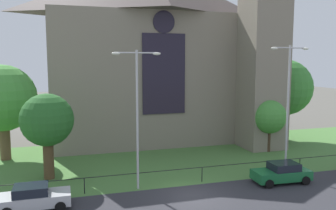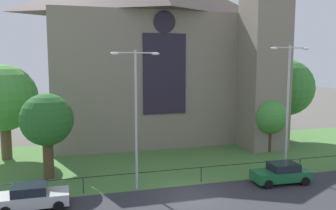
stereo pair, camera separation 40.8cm
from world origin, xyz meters
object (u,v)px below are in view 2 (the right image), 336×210
at_px(tree_right_far, 286,88).
at_px(streetlamp_near, 136,104).
at_px(tree_left_far, 4,98).
at_px(parked_car_green, 281,173).
at_px(church_building, 158,50).
at_px(tree_right_near, 270,117).
at_px(streetlamp_far, 288,96).
at_px(tree_left_near, 47,121).
at_px(parked_car_silver, 32,197).

relative_size(tree_right_far, streetlamp_near, 0.94).
height_order(tree_left_far, parked_car_green, tree_left_far).
distance_m(tree_right_far, parked_car_green, 16.11).
distance_m(church_building, parked_car_green, 20.57).
bearing_deg(tree_left_far, church_building, 17.22).
xyz_separation_m(tree_right_near, streetlamp_near, (-14.63, -6.53, 2.53)).
bearing_deg(streetlamp_far, tree_left_far, 153.68).
distance_m(tree_left_near, tree_right_near, 20.87).
relative_size(tree_left_near, parked_car_green, 1.54).
bearing_deg(tree_right_far, streetlamp_far, -123.49).
xyz_separation_m(streetlamp_near, parked_car_silver, (-6.77, -1.64, -5.30)).
relative_size(tree_left_near, parked_car_silver, 1.56).
bearing_deg(tree_left_near, tree_right_far, 14.71).
xyz_separation_m(tree_left_near, streetlamp_far, (18.11, -4.12, 1.81)).
distance_m(tree_right_near, streetlamp_far, 7.56).
xyz_separation_m(tree_left_far, tree_right_near, (24.69, -4.40, -2.12)).
xyz_separation_m(tree_right_near, parked_car_silver, (-21.40, -8.17, -2.76)).
xyz_separation_m(tree_right_far, parked_car_green, (-8.66, -12.53, -5.23)).
distance_m(church_building, parked_car_silver, 23.45).
bearing_deg(streetlamp_far, streetlamp_near, 180.00).
xyz_separation_m(tree_right_far, streetlamp_near, (-19.15, -10.74, 0.06)).
xyz_separation_m(tree_left_far, streetlamp_near, (10.05, -10.93, 0.42)).
relative_size(tree_left_near, tree_left_far, 0.76).
distance_m(tree_left_far, streetlamp_far, 24.66).
relative_size(tree_right_near, streetlamp_far, 0.51).
bearing_deg(church_building, streetlamp_near, -109.74).
height_order(streetlamp_near, parked_car_green, streetlamp_near).
relative_size(tree_right_far, tree_right_near, 1.77).
bearing_deg(church_building, streetlamp_far, -68.05).
bearing_deg(streetlamp_near, parked_car_green, -9.66).
bearing_deg(streetlamp_near, church_building, 70.26).
bearing_deg(streetlamp_near, parked_car_silver, -166.41).
relative_size(tree_left_near, tree_right_near, 1.27).
xyz_separation_m(tree_right_far, parked_car_silver, (-25.92, -12.38, -5.23)).
bearing_deg(parked_car_silver, tree_left_far, 104.42).
bearing_deg(tree_left_far, tree_right_far, -0.37).
distance_m(streetlamp_near, parked_car_green, 11.88).
relative_size(streetlamp_near, parked_car_silver, 2.31).
bearing_deg(tree_right_near, tree_left_near, -173.37).
height_order(tree_right_near, parked_car_silver, tree_right_near).
bearing_deg(streetlamp_near, tree_right_near, 24.04).
bearing_deg(church_building, tree_right_near, -45.99).
distance_m(tree_left_near, tree_left_far, 7.97).
xyz_separation_m(church_building, tree_right_far, (13.48, -5.06, -4.29)).
xyz_separation_m(tree_right_far, streetlamp_far, (-7.11, -10.74, 0.31)).
distance_m(tree_left_near, parked_car_silver, 6.90).
xyz_separation_m(streetlamp_far, parked_car_green, (-1.56, -1.78, -5.55)).
bearing_deg(tree_left_near, tree_right_near, 6.63).
height_order(streetlamp_far, parked_car_green, streetlamp_far).
distance_m(streetlamp_far, parked_car_green, 6.03).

